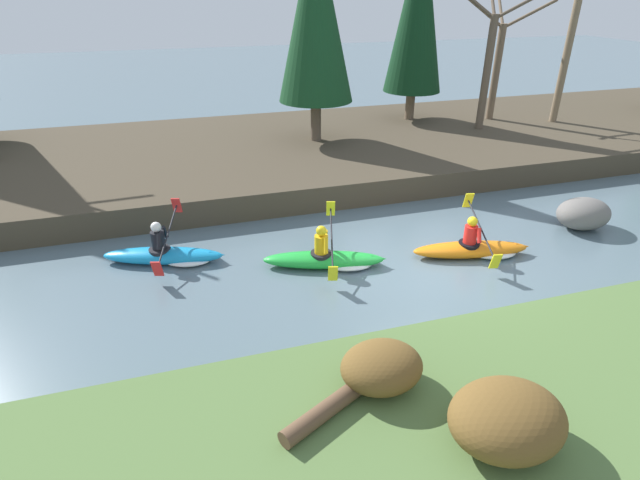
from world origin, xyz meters
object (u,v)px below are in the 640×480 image
driftwood_log (344,396)px  kayaker_lead (475,248)px  boulder_midstream (583,214)px  kayaker_trailing (168,254)px  kayaker_middle (329,259)px

driftwood_log → kayaker_lead: bearing=13.9°
kayaker_lead → boulder_midstream: bearing=20.4°
kayaker_trailing → boulder_midstream: bearing=10.0°
kayaker_middle → boulder_midstream: kayaker_middle is taller
kayaker_lead → kayaker_middle: bearing=-176.8°
kayaker_trailing → boulder_midstream: (10.32, -1.22, 0.20)m
kayaker_lead → kayaker_middle: size_ratio=1.01×
kayaker_middle → kayaker_trailing: same height
kayaker_lead → kayaker_trailing: size_ratio=1.01×
kayaker_middle → driftwood_log: 4.72m
boulder_midstream → driftwood_log: (-8.10, -4.55, 0.31)m
kayaker_middle → driftwood_log: size_ratio=1.38×
driftwood_log → kayaker_trailing: bearing=84.0°
kayaker_middle → driftwood_log: (-1.22, -4.53, 0.52)m
boulder_midstream → driftwood_log: bearing=-150.7°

